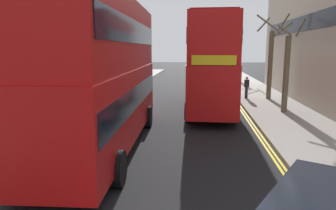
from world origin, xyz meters
name	(u,v)px	position (x,y,z in m)	size (l,w,h in m)	color
sidewalk_right	(295,123)	(6.50, 16.00, 0.07)	(4.00, 80.00, 0.14)	#9E9991
sidewalk_left	(50,118)	(-6.50, 16.00, 0.07)	(4.00, 80.00, 0.14)	#9E9991
kerb_line_outer	(260,134)	(4.40, 14.00, 0.00)	(0.10, 56.00, 0.01)	yellow
kerb_line_inner	(257,134)	(4.24, 14.00, 0.00)	(0.10, 56.00, 0.01)	yellow
double_decker_bus_away	(103,70)	(-1.96, 11.32, 3.03)	(3.07, 10.88, 5.64)	#B20F0F
double_decker_bus_oncoming	(212,61)	(2.36, 19.62, 3.03)	(2.96, 10.86, 5.64)	red
pedestrian_far	(247,87)	(5.15, 23.59, 0.99)	(0.34, 0.22, 1.62)	#2D2D38
street_tree_near	(270,60)	(6.76, 23.59, 2.96)	(2.20, 2.26, 6.06)	#6B6047
street_tree_mid	(235,57)	(6.05, 39.54, 2.80)	(1.75, 1.70, 5.75)	#6B6047
street_tree_far	(287,70)	(6.60, 18.58, 2.60)	(1.47, 1.42, 5.29)	#6B6047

